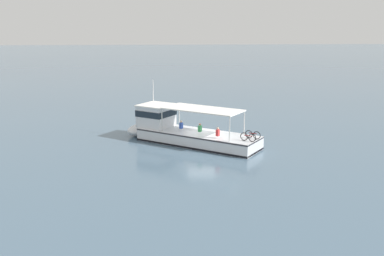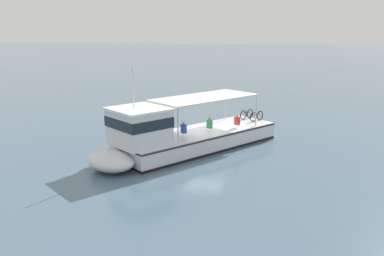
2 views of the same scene
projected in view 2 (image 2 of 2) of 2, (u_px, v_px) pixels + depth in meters
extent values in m
plane|color=slate|center=(203.00, 147.00, 25.14)|extent=(400.00, 400.00, 0.00)
cube|color=silver|center=(199.00, 140.00, 24.73)|extent=(8.94, 10.61, 1.10)
ellipsoid|color=silver|center=(111.00, 161.00, 20.76)|extent=(3.67, 3.51, 1.01)
cube|color=black|center=(199.00, 147.00, 24.84)|extent=(8.98, 10.64, 0.16)
cube|color=#2D2D33|center=(199.00, 132.00, 24.62)|extent=(8.99, 10.65, 0.10)
cube|color=silver|center=(139.00, 127.00, 21.56)|extent=(3.73, 3.70, 1.90)
cube|color=#19232D|center=(139.00, 121.00, 21.48)|extent=(3.80, 3.77, 0.56)
cube|color=white|center=(139.00, 109.00, 21.32)|extent=(3.95, 3.93, 0.12)
cube|color=white|center=(205.00, 98.00, 24.40)|extent=(6.32, 7.15, 0.10)
cylinder|color=silver|center=(178.00, 126.00, 21.58)|extent=(0.08, 0.08, 2.00)
cylinder|color=silver|center=(149.00, 118.00, 23.56)|extent=(0.08, 0.08, 2.00)
cylinder|color=silver|center=(256.00, 111.00, 25.73)|extent=(0.08, 0.08, 2.00)
cylinder|color=silver|center=(226.00, 105.00, 27.72)|extent=(0.08, 0.08, 2.00)
cylinder|color=silver|center=(133.00, 88.00, 20.85)|extent=(0.06, 0.06, 2.20)
sphere|color=white|center=(137.00, 145.00, 23.87)|extent=(0.36, 0.36, 0.36)
sphere|color=white|center=(180.00, 135.00, 25.98)|extent=(0.36, 0.36, 0.36)
sphere|color=white|center=(214.00, 128.00, 27.96)|extent=(0.36, 0.36, 0.36)
torus|color=black|center=(253.00, 117.00, 27.10)|extent=(0.44, 0.57, 0.66)
torus|color=black|center=(260.00, 116.00, 27.55)|extent=(0.44, 0.57, 0.66)
cylinder|color=maroon|center=(257.00, 114.00, 27.30)|extent=(0.46, 0.60, 0.06)
torus|color=black|center=(243.00, 115.00, 27.76)|extent=(0.44, 0.57, 0.66)
torus|color=black|center=(250.00, 114.00, 28.21)|extent=(0.44, 0.57, 0.66)
cylinder|color=maroon|center=(247.00, 113.00, 27.95)|extent=(0.46, 0.60, 0.06)
cube|color=red|center=(237.00, 121.00, 25.36)|extent=(0.39, 0.37, 0.52)
sphere|color=beige|center=(237.00, 115.00, 25.28)|extent=(0.20, 0.20, 0.20)
cube|color=#338C4C|center=(209.00, 124.00, 24.46)|extent=(0.39, 0.37, 0.52)
sphere|color=#9E7051|center=(210.00, 118.00, 24.37)|extent=(0.20, 0.20, 0.20)
cube|color=#2D4CA5|center=(184.00, 129.00, 23.29)|extent=(0.39, 0.37, 0.52)
sphere|color=beige|center=(184.00, 123.00, 23.21)|extent=(0.20, 0.20, 0.20)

